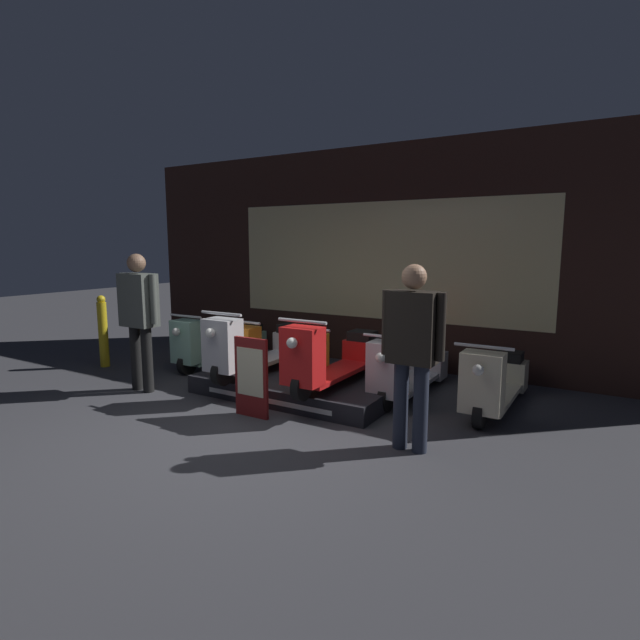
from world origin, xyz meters
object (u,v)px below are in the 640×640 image
(scooter_backrow_0, at_px, (219,344))
(person_left_browsing, at_px, (139,310))
(scooter_display_left, at_px, (258,348))
(scooter_backrow_2, at_px, (336,360))
(scooter_display_right, at_px, (334,358))
(scooter_backrow_1, at_px, (273,351))
(scooter_backrow_4, at_px, (495,381))
(street_bollard, at_px, (103,331))
(person_right_browsing, at_px, (412,344))
(price_sign_board, at_px, (251,377))
(scooter_backrow_3, at_px, (409,370))

(scooter_backrow_0, distance_m, person_left_browsing, 1.65)
(scooter_backrow_0, relative_size, person_left_browsing, 1.07)
(scooter_display_left, relative_size, scooter_backrow_2, 1.00)
(scooter_display_right, bearing_deg, scooter_backrow_1, 152.60)
(scooter_backrow_4, bearing_deg, person_left_browsing, -158.95)
(scooter_backrow_1, distance_m, person_left_browsing, 1.87)
(scooter_display_right, distance_m, street_bollard, 3.75)
(street_bollard, bearing_deg, scooter_display_left, 5.25)
(scooter_backrow_0, xyz_separation_m, person_right_browsing, (3.58, -1.50, 0.63))
(price_sign_board, bearing_deg, person_right_browsing, 1.52)
(person_left_browsing, bearing_deg, scooter_backrow_0, 93.86)
(scooter_display_right, height_order, scooter_backrow_2, scooter_display_right)
(scooter_display_right, height_order, person_left_browsing, person_left_browsing)
(scooter_backrow_3, distance_m, scooter_backrow_4, 1.00)
(scooter_backrow_1, height_order, scooter_backrow_4, same)
(scooter_display_right, distance_m, scooter_backrow_1, 1.55)
(scooter_backrow_0, xyz_separation_m, street_bollard, (-1.38, -0.95, 0.21))
(scooter_backrow_4, height_order, street_bollard, street_bollard)
(scooter_backrow_0, distance_m, price_sign_board, 2.41)
(scooter_display_left, relative_size, person_right_browsing, 1.10)
(scooter_backrow_3, relative_size, street_bollard, 1.70)
(scooter_display_right, relative_size, person_right_browsing, 1.10)
(scooter_backrow_2, distance_m, person_right_browsing, 2.27)
(scooter_display_left, bearing_deg, person_left_browsing, -146.57)
(scooter_backrow_4, xyz_separation_m, person_left_browsing, (-3.88, -1.50, 0.68))
(scooter_backrow_2, height_order, street_bollard, street_bollard)
(scooter_display_left, bearing_deg, scooter_backrow_4, 14.74)
(scooter_backrow_1, height_order, person_right_browsing, person_right_browsing)
(scooter_display_left, bearing_deg, scooter_backrow_2, 45.35)
(scooter_backrow_1, xyz_separation_m, person_right_browsing, (2.58, -1.50, 0.63))
(scooter_display_left, distance_m, scooter_backrow_1, 0.80)
(scooter_backrow_2, height_order, scooter_backrow_4, same)
(scooter_display_right, height_order, person_right_browsing, person_right_browsing)
(scooter_display_right, height_order, price_sign_board, scooter_display_right)
(price_sign_board, bearing_deg, scooter_backrow_0, 140.20)
(scooter_backrow_0, bearing_deg, street_bollard, -145.39)
(scooter_backrow_4, height_order, person_right_browsing, person_right_browsing)
(scooter_backrow_0, xyz_separation_m, scooter_backrow_2, (1.99, 0.00, 0.00))
(person_right_browsing, distance_m, street_bollard, 5.01)
(scooter_display_right, height_order, scooter_backrow_3, scooter_display_right)
(scooter_display_left, xyz_separation_m, person_left_browsing, (-1.19, -0.79, 0.47))
(person_right_browsing, bearing_deg, scooter_backrow_4, 74.77)
(scooter_backrow_1, distance_m, price_sign_board, 1.76)
(scooter_backrow_0, height_order, scooter_backrow_1, same)
(person_right_browsing, bearing_deg, street_bollard, 173.78)
(price_sign_board, bearing_deg, scooter_backrow_3, 53.53)
(scooter_backrow_3, xyz_separation_m, person_left_browsing, (-2.89, -1.50, 0.68))
(scooter_backrow_3, bearing_deg, person_right_browsing, -68.50)
(person_left_browsing, relative_size, street_bollard, 1.59)
(scooter_backrow_0, xyz_separation_m, scooter_backrow_1, (1.00, 0.00, 0.00))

